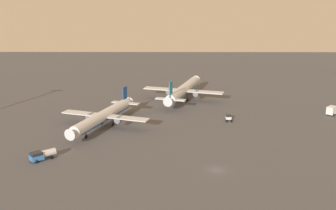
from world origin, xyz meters
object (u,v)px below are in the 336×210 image
at_px(airplane_far_stand, 183,90).
at_px(catering_truck, 333,110).
at_px(fuel_truck, 42,155).
at_px(airplane_mid_apron, 104,116).
at_px(pushback_tug, 228,118).

distance_m(airplane_far_stand, catering_truck, 54.56).
bearing_deg(fuel_truck, airplane_far_stand, -70.68).
bearing_deg(catering_truck, airplane_far_stand, -157.73).
xyz_separation_m(airplane_mid_apron, airplane_far_stand, (25.57, 34.17, 0.35)).
relative_size(pushback_tug, fuel_truck, 0.50).
height_order(catering_truck, fuel_truck, catering_truck).
relative_size(airplane_mid_apron, fuel_truck, 5.82).
distance_m(airplane_far_stand, fuel_truck, 70.40).
height_order(pushback_tug, fuel_truck, fuel_truck).
relative_size(airplane_mid_apron, pushback_tug, 11.74).
relative_size(airplane_far_stand, fuel_truck, 6.44).
relative_size(airplane_far_stand, catering_truck, 7.02).
relative_size(pushback_tug, catering_truck, 0.54).
relative_size(catering_truck, fuel_truck, 0.92).
bearing_deg(airplane_mid_apron, fuel_truck, 85.75).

